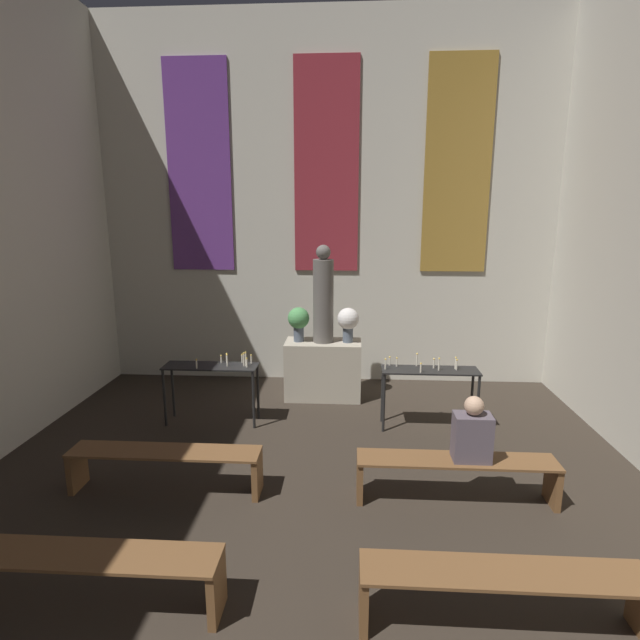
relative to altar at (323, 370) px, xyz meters
The scene contains 12 objects.
wall_back 2.69m from the altar, 90.00° to the left, with size 7.55×0.16×5.87m.
altar is the anchor object (origin of this frame).
statue 1.13m from the altar, 90.00° to the right, with size 0.31×0.31×1.46m.
flower_vase_left 0.86m from the altar, behind, with size 0.33×0.33×0.53m.
flower_vase_right 0.86m from the altar, ahead, with size 0.33×0.33×0.53m.
candle_rack_left 1.79m from the altar, 144.49° to the right, with size 1.26×0.38×1.01m.
candle_rack_right 1.80m from the altar, 35.33° to the right, with size 1.26×0.38×0.99m.
pew_third_left 4.58m from the altar, 108.68° to the right, with size 1.95×0.36×0.45m.
pew_third_right 4.58m from the altar, 71.32° to the right, with size 1.95×0.36×0.45m.
pew_back_left 3.13m from the altar, 117.91° to the right, with size 1.95×0.36×0.45m.
pew_back_right 3.13m from the altar, 62.09° to the right, with size 1.95×0.36×0.45m.
person_seated 3.21m from the altar, 59.98° to the right, with size 0.36×0.24×0.65m.
Camera 1 is at (0.40, 1.56, 2.84)m, focal length 28.00 mm.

